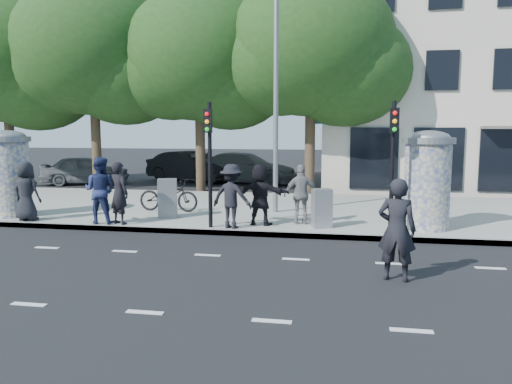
% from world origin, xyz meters
% --- Properties ---
extents(ground, '(120.00, 120.00, 0.00)m').
position_xyz_m(ground, '(0.00, 0.00, 0.00)').
color(ground, black).
rests_on(ground, ground).
extents(sidewalk, '(40.00, 8.00, 0.15)m').
position_xyz_m(sidewalk, '(0.00, 7.50, 0.07)').
color(sidewalk, gray).
rests_on(sidewalk, ground).
extents(curb, '(40.00, 0.10, 0.16)m').
position_xyz_m(curb, '(0.00, 3.55, 0.07)').
color(curb, slate).
rests_on(curb, ground).
extents(lane_dash_near, '(32.00, 0.12, 0.01)m').
position_xyz_m(lane_dash_near, '(0.00, -2.20, 0.00)').
color(lane_dash_near, silver).
rests_on(lane_dash_near, ground).
extents(lane_dash_far, '(32.00, 0.12, 0.01)m').
position_xyz_m(lane_dash_far, '(0.00, 1.40, 0.00)').
color(lane_dash_far, silver).
rests_on(lane_dash_far, ground).
extents(ad_column_left, '(1.36, 1.36, 2.65)m').
position_xyz_m(ad_column_left, '(-7.20, 4.50, 1.54)').
color(ad_column_left, beige).
rests_on(ad_column_left, sidewalk).
extents(ad_column_right, '(1.36, 1.36, 2.65)m').
position_xyz_m(ad_column_right, '(5.20, 4.70, 1.54)').
color(ad_column_right, beige).
rests_on(ad_column_right, sidewalk).
extents(traffic_pole_near, '(0.22, 0.31, 3.40)m').
position_xyz_m(traffic_pole_near, '(-0.60, 3.79, 2.23)').
color(traffic_pole_near, black).
rests_on(traffic_pole_near, sidewalk).
extents(traffic_pole_far, '(0.22, 0.31, 3.40)m').
position_xyz_m(traffic_pole_far, '(4.20, 3.79, 2.23)').
color(traffic_pole_far, black).
rests_on(traffic_pole_far, sidewalk).
extents(street_lamp, '(0.25, 0.93, 8.00)m').
position_xyz_m(street_lamp, '(0.80, 6.63, 4.79)').
color(street_lamp, slate).
rests_on(street_lamp, sidewalk).
extents(tree_far_left, '(7.20, 7.20, 9.26)m').
position_xyz_m(tree_far_left, '(-13.00, 12.50, 6.19)').
color(tree_far_left, '#38281C').
rests_on(tree_far_left, ground).
extents(tree_mid_left, '(7.20, 7.20, 9.57)m').
position_xyz_m(tree_mid_left, '(-8.50, 12.50, 6.50)').
color(tree_mid_left, '#38281C').
rests_on(tree_mid_left, ground).
extents(tree_near_left, '(6.80, 6.80, 8.97)m').
position_xyz_m(tree_near_left, '(-3.50, 12.70, 6.06)').
color(tree_near_left, '#38281C').
rests_on(tree_near_left, ground).
extents(tree_center, '(7.00, 7.00, 9.30)m').
position_xyz_m(tree_center, '(1.50, 12.30, 6.31)').
color(tree_center, '#38281C').
rests_on(tree_center, ground).
extents(ped_a, '(0.91, 0.65, 1.74)m').
position_xyz_m(ped_a, '(-6.19, 3.85, 1.02)').
color(ped_a, black).
rests_on(ped_a, sidewalk).
extents(ped_b, '(0.77, 0.65, 1.78)m').
position_xyz_m(ped_b, '(-3.28, 3.85, 1.04)').
color(ped_b, black).
rests_on(ped_b, sidewalk).
extents(ped_c, '(0.93, 0.73, 1.91)m').
position_xyz_m(ped_c, '(-3.85, 3.86, 1.10)').
color(ped_c, navy).
rests_on(ped_c, sidewalk).
extents(ped_d, '(1.25, 0.88, 1.75)m').
position_xyz_m(ped_d, '(0.00, 3.85, 1.03)').
color(ped_d, black).
rests_on(ped_d, sidewalk).
extents(ped_e, '(1.10, 0.79, 1.70)m').
position_xyz_m(ped_e, '(1.81, 4.76, 1.00)').
color(ped_e, gray).
rests_on(ped_e, sidewalk).
extents(ped_f, '(1.68, 0.86, 1.73)m').
position_xyz_m(ped_f, '(0.69, 4.43, 1.01)').
color(ped_f, black).
rests_on(ped_f, sidewalk).
extents(man_road, '(0.79, 0.60, 1.94)m').
position_xyz_m(man_road, '(4.00, 0.24, 0.97)').
color(man_road, black).
rests_on(man_road, ground).
extents(bicycle, '(0.77, 2.03, 1.05)m').
position_xyz_m(bicycle, '(-2.67, 6.20, 0.68)').
color(bicycle, black).
rests_on(bicycle, sidewalk).
extents(cabinet_left, '(0.66, 0.56, 1.19)m').
position_xyz_m(cabinet_left, '(-2.29, 5.08, 0.74)').
color(cabinet_left, slate).
rests_on(cabinet_left, sidewalk).
extents(cabinet_right, '(0.61, 0.53, 1.07)m').
position_xyz_m(cabinet_right, '(2.41, 4.34, 0.68)').
color(cabinet_right, gray).
rests_on(cabinet_right, sidewalk).
extents(car_left, '(3.27, 4.68, 1.48)m').
position_xyz_m(car_left, '(-10.15, 14.38, 0.74)').
color(car_left, slate).
rests_on(car_left, ground).
extents(car_mid, '(3.51, 5.22, 1.63)m').
position_xyz_m(car_mid, '(-5.29, 16.65, 0.81)').
color(car_mid, black).
rests_on(car_mid, ground).
extents(car_right, '(2.95, 5.76, 1.60)m').
position_xyz_m(car_right, '(-2.17, 16.45, 0.80)').
color(car_right, '#55595D').
rests_on(car_right, ground).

